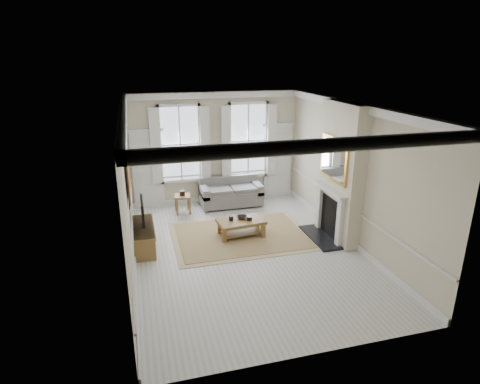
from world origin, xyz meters
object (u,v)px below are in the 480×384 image
object	(u,v)px
sofa	(230,194)
tv_stand	(144,237)
coffee_table	(241,223)
side_table	(182,199)

from	to	relation	value
sofa	tv_stand	bearing A→B (deg)	-140.23
sofa	coffee_table	bearing A→B (deg)	-96.91
coffee_table	tv_stand	distance (m)	2.43
side_table	coffee_table	world-z (taller)	side_table
sofa	side_table	xyz separation A→B (m)	(-1.51, -0.27, 0.07)
sofa	tv_stand	world-z (taller)	sofa
side_table	tv_stand	world-z (taller)	tv_stand
coffee_table	sofa	bearing A→B (deg)	77.24
side_table	coffee_table	distance (m)	2.35
side_table	tv_stand	bearing A→B (deg)	-121.12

